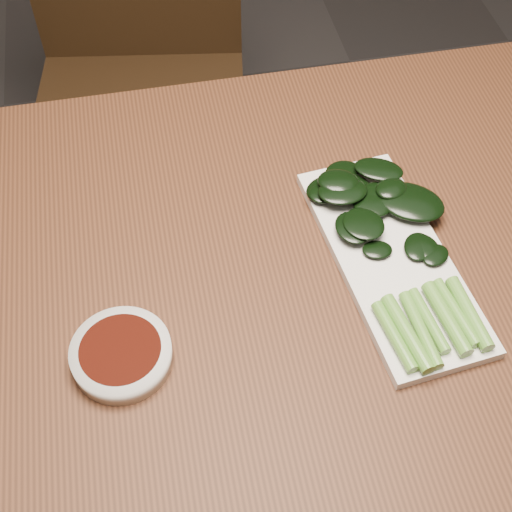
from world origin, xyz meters
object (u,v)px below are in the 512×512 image
(gai_lan, at_px, (384,229))
(chair_far, at_px, (139,73))
(sauce_bowl, at_px, (121,354))
(serving_plate, at_px, (391,259))
(table, at_px, (274,314))

(gai_lan, bearing_deg, chair_far, 110.63)
(chair_far, height_order, sauce_bowl, chair_far)
(sauce_bowl, relative_size, gai_lan, 0.33)
(sauce_bowl, bearing_deg, serving_plate, 12.29)
(chair_far, xyz_separation_m, serving_plate, (0.28, -0.77, 0.27))
(chair_far, height_order, gai_lan, chair_far)
(table, xyz_separation_m, sauce_bowl, (-0.19, -0.07, 0.09))
(table, bearing_deg, sauce_bowl, -159.87)
(chair_far, xyz_separation_m, sauce_bowl, (-0.07, -0.85, 0.28))
(serving_plate, bearing_deg, gai_lan, 91.42)
(table, distance_m, chair_far, 0.81)
(table, height_order, chair_far, chair_far)
(table, xyz_separation_m, gai_lan, (0.15, 0.04, 0.10))
(sauce_bowl, distance_m, gai_lan, 0.36)
(table, relative_size, sauce_bowl, 12.20)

